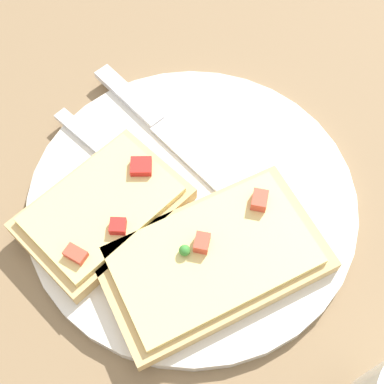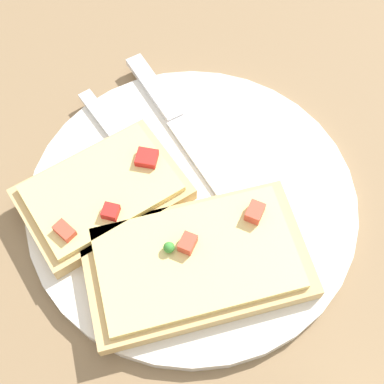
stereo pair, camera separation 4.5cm
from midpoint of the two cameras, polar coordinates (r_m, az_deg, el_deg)
The scene contains 7 objects.
ground_plane at distance 0.47m, azimuth -2.73°, elevation -1.55°, with size 4.00×4.00×0.00m, color #7F6647.
plate at distance 0.46m, azimuth -2.76°, elevation -1.21°, with size 0.28×0.28×0.01m.
fork at distance 0.46m, azimuth -6.96°, elevation -0.36°, with size 0.21×0.11×0.01m.
knife at distance 0.49m, azimuth -5.56°, elevation 6.46°, with size 0.22×0.09×0.01m.
pizza_slice_main at distance 0.42m, azimuth -0.81°, elevation -7.40°, with size 0.11×0.18×0.03m.
pizza_slice_corner at distance 0.45m, azimuth -12.28°, elevation -2.06°, with size 0.13×0.16×0.03m.
crumb_scatter at distance 0.43m, azimuth -4.33°, elevation -7.40°, with size 0.06×0.11×0.01m.
Camera 1 is at (-0.20, 0.09, 0.42)m, focal length 50.00 mm.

